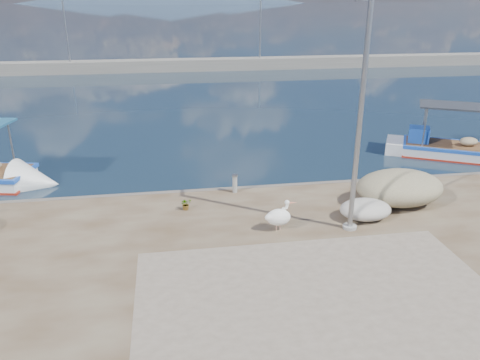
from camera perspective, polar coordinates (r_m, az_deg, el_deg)
name	(u,v)px	position (r m, az deg, el deg)	size (l,w,h in m)	color
ground	(260,268)	(13.95, 2.51, -10.65)	(1400.00, 1400.00, 0.00)	#162635
quay_patch	(328,314)	(11.53, 10.71, -15.77)	(9.00, 7.00, 0.01)	gray
breakwater	(187,65)	(52.07, -6.50, 13.77)	(120.00, 2.20, 7.50)	gray
boat_right	(449,151)	(25.52, 24.09, 3.19)	(6.47, 4.77, 3.00)	white
pelican	(279,217)	(14.77, 4.78, -4.47)	(1.05, 0.59, 1.00)	tan
lamp_post	(359,128)	(14.31, 14.28, 6.16)	(0.44, 0.96, 7.00)	gray
bollard_near	(235,183)	(17.60, -0.63, -0.34)	(0.23, 0.23, 0.71)	gray
potted_plant	(186,204)	(16.34, -6.60, -2.92)	(0.38, 0.33, 0.42)	#33722D
net_pile_c	(399,188)	(17.48, 18.87, -0.89)	(3.12, 2.23, 1.23)	tan
net_pile_d	(365,209)	(16.11, 15.04, -3.48)	(1.73, 1.30, 0.65)	beige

